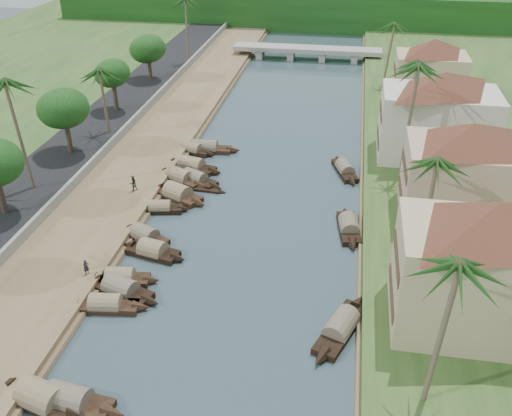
% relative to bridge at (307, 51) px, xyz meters
% --- Properties ---
extents(ground, '(220.00, 220.00, 0.00)m').
position_rel_bridge_xyz_m(ground, '(-0.00, -72.00, -1.72)').
color(ground, '#34474E').
rests_on(ground, ground).
extents(left_bank, '(10.00, 180.00, 0.80)m').
position_rel_bridge_xyz_m(left_bank, '(-16.00, -52.00, -1.32)').
color(left_bank, brown).
rests_on(left_bank, ground).
extents(right_bank, '(16.00, 180.00, 1.20)m').
position_rel_bridge_xyz_m(right_bank, '(19.00, -52.00, -1.12)').
color(right_bank, '#2B4B1E').
rests_on(right_bank, ground).
extents(road, '(8.00, 180.00, 1.40)m').
position_rel_bridge_xyz_m(road, '(-24.50, -52.00, -1.02)').
color(road, black).
rests_on(road, ground).
extents(retaining_wall, '(0.40, 180.00, 1.10)m').
position_rel_bridge_xyz_m(retaining_wall, '(-20.20, -52.00, -0.37)').
color(retaining_wall, gray).
rests_on(retaining_wall, left_bank).
extents(treeline, '(120.00, 14.00, 8.00)m').
position_rel_bridge_xyz_m(treeline, '(-0.00, 28.00, 2.28)').
color(treeline, '#133B10').
rests_on(treeline, ground).
extents(bridge, '(28.00, 4.00, 2.40)m').
position_rel_bridge_xyz_m(bridge, '(0.00, 0.00, 0.00)').
color(bridge, gray).
rests_on(bridge, ground).
extents(building_near, '(14.85, 14.85, 10.20)m').
position_rel_bridge_xyz_m(building_near, '(18.99, -74.00, 4.66)').
color(building_near, tan).
rests_on(building_near, right_bank).
extents(building_mid, '(14.11, 14.11, 9.70)m').
position_rel_bridge_xyz_m(building_mid, '(19.99, -58.00, 4.41)').
color(building_mid, tan).
rests_on(building_mid, right_bank).
extents(building_far, '(15.59, 15.59, 10.20)m').
position_rel_bridge_xyz_m(building_far, '(18.99, -44.00, 4.66)').
color(building_far, beige).
rests_on(building_far, right_bank).
extents(building_distant, '(12.62, 12.62, 9.20)m').
position_rel_bridge_xyz_m(building_distant, '(19.99, -24.00, 4.16)').
color(building_distant, tan).
rests_on(building_distant, right_bank).
extents(sampan_0, '(8.65, 2.77, 2.23)m').
position_rel_bridge_xyz_m(sampan_0, '(-7.88, -85.39, -1.31)').
color(sampan_0, black).
rests_on(sampan_0, ground).
extents(sampan_1, '(8.50, 4.02, 2.44)m').
position_rel_bridge_xyz_m(sampan_1, '(-9.66, -85.57, -1.30)').
color(sampan_1, black).
rests_on(sampan_1, ground).
extents(sampan_2, '(7.45, 2.32, 1.97)m').
position_rel_bridge_xyz_m(sampan_2, '(-9.23, -75.85, -1.31)').
color(sampan_2, black).
rests_on(sampan_2, ground).
extents(sampan_3, '(8.14, 4.17, 2.17)m').
position_rel_bridge_xyz_m(sampan_3, '(-8.78, -73.70, -1.31)').
color(sampan_3, black).
rests_on(sampan_3, ground).
extents(sampan_4, '(7.03, 2.30, 2.00)m').
position_rel_bridge_xyz_m(sampan_4, '(-9.38, -72.29, -1.31)').
color(sampan_4, black).
rests_on(sampan_4, ground).
extents(sampan_5, '(7.14, 3.27, 2.22)m').
position_rel_bridge_xyz_m(sampan_5, '(-7.97, -67.89, -1.31)').
color(sampan_5, black).
rests_on(sampan_5, ground).
extents(sampan_6, '(7.00, 4.63, 2.12)m').
position_rel_bridge_xyz_m(sampan_6, '(-9.53, -65.57, -1.31)').
color(sampan_6, black).
rests_on(sampan_6, ground).
extents(sampan_7, '(6.52, 2.36, 1.77)m').
position_rel_bridge_xyz_m(sampan_7, '(-9.76, -60.18, -1.32)').
color(sampan_7, black).
rests_on(sampan_7, ground).
extents(sampan_8, '(7.95, 5.23, 2.43)m').
position_rel_bridge_xyz_m(sampan_8, '(-8.80, -57.02, -1.30)').
color(sampan_8, black).
rests_on(sampan_8, ground).
extents(sampan_9, '(7.76, 4.93, 2.03)m').
position_rel_bridge_xyz_m(sampan_9, '(-7.93, -53.06, -1.31)').
color(sampan_9, black).
rests_on(sampan_9, ground).
extents(sampan_10, '(7.98, 5.13, 2.22)m').
position_rel_bridge_xyz_m(sampan_10, '(-9.69, -53.10, -1.31)').
color(sampan_10, black).
rests_on(sampan_10, ground).
extents(sampan_11, '(8.40, 3.85, 2.34)m').
position_rel_bridge_xyz_m(sampan_11, '(-9.16, -50.02, -1.30)').
color(sampan_11, black).
rests_on(sampan_11, ground).
extents(sampan_12, '(9.37, 2.20, 2.21)m').
position_rel_bridge_xyz_m(sampan_12, '(-8.89, -44.62, -1.31)').
color(sampan_12, black).
rests_on(sampan_12, ground).
extents(sampan_13, '(6.92, 3.37, 1.91)m').
position_rel_bridge_xyz_m(sampan_13, '(-10.35, -45.30, -1.32)').
color(sampan_13, black).
rests_on(sampan_13, ground).
extents(sampan_14, '(4.89, 9.22, 2.23)m').
position_rel_bridge_xyz_m(sampan_14, '(9.45, -75.38, -1.31)').
color(sampan_14, black).
rests_on(sampan_14, ground).
extents(sampan_15, '(2.80, 8.18, 2.16)m').
position_rel_bridge_xyz_m(sampan_15, '(9.66, -60.68, -1.31)').
color(sampan_15, black).
rests_on(sampan_15, ground).
extents(sampan_16, '(3.98, 8.08, 1.99)m').
position_rel_bridge_xyz_m(sampan_16, '(8.84, -47.83, -1.31)').
color(sampan_16, black).
rests_on(sampan_16, ground).
extents(canoe_1, '(4.50, 2.18, 0.73)m').
position_rel_bridge_xyz_m(canoe_1, '(-10.21, -75.40, -1.62)').
color(canoe_1, black).
rests_on(canoe_1, ground).
extents(canoe_2, '(5.51, 1.27, 0.79)m').
position_rel_bridge_xyz_m(canoe_2, '(-6.51, -54.93, -1.62)').
color(canoe_2, black).
rests_on(canoe_2, ground).
extents(palm_0, '(3.20, 3.20, 12.21)m').
position_rel_bridge_xyz_m(palm_0, '(15.00, -82.10, 9.87)').
color(palm_0, '#6D5E48').
rests_on(palm_0, ground).
extents(palm_1, '(3.20, 3.20, 10.75)m').
position_rel_bridge_xyz_m(palm_1, '(16.00, -65.51, 8.46)').
color(palm_1, '#6D5E48').
rests_on(palm_1, ground).
extents(palm_2, '(3.20, 3.20, 14.06)m').
position_rel_bridge_xyz_m(palm_2, '(15.00, -50.23, 11.64)').
color(palm_2, '#6D5E48').
rests_on(palm_2, ground).
extents(palm_3, '(3.20, 3.20, 10.40)m').
position_rel_bridge_xyz_m(palm_3, '(16.00, -35.17, 8.14)').
color(palm_3, '#6D5E48').
rests_on(palm_3, ground).
extents(palm_5, '(3.20, 3.20, 13.19)m').
position_rel_bridge_xyz_m(palm_5, '(-24.00, -59.77, 11.02)').
color(palm_5, '#6D5E48').
rests_on(palm_5, ground).
extents(palm_6, '(3.20, 3.20, 9.72)m').
position_rel_bridge_xyz_m(palm_6, '(-22.00, -43.66, 7.67)').
color(palm_6, '#6D5E48').
rests_on(palm_6, ground).
extents(palm_7, '(3.20, 3.20, 11.23)m').
position_rel_bridge_xyz_m(palm_7, '(14.00, -17.33, 8.94)').
color(palm_7, '#6D5E48').
rests_on(palm_7, ground).
extents(palm_8, '(3.20, 3.20, 12.42)m').
position_rel_bridge_xyz_m(palm_8, '(-20.50, -10.10, 10.28)').
color(palm_8, '#6D5E48').
rests_on(palm_8, ground).
extents(tree_3, '(5.53, 5.53, 7.80)m').
position_rel_bridge_xyz_m(tree_3, '(-24.00, -50.49, 5.12)').
color(tree_3, '#483929').
rests_on(tree_3, ground).
extents(tree_4, '(4.52, 4.52, 7.17)m').
position_rel_bridge_xyz_m(tree_4, '(-24.00, -35.71, 4.89)').
color(tree_4, '#483929').
rests_on(tree_4, ground).
extents(tree_5, '(5.25, 5.25, 7.08)m').
position_rel_bridge_xyz_m(tree_5, '(-24.00, -20.84, 4.53)').
color(tree_5, '#483929').
rests_on(tree_5, ground).
extents(tree_6, '(4.22, 4.22, 6.39)m').
position_rel_bridge_xyz_m(tree_6, '(24.00, -40.55, 4.05)').
color(tree_6, '#483929').
rests_on(tree_6, ground).
extents(person_near, '(0.57, 0.62, 1.41)m').
position_rel_bridge_xyz_m(person_near, '(-12.16, -72.64, -0.22)').
color(person_near, '#25242B').
rests_on(person_near, left_bank).
extents(person_far, '(1.05, 1.04, 1.71)m').
position_rel_bridge_xyz_m(person_far, '(-13.54, -57.56, -0.07)').
color(person_far, '#3A3828').
rests_on(person_far, left_bank).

